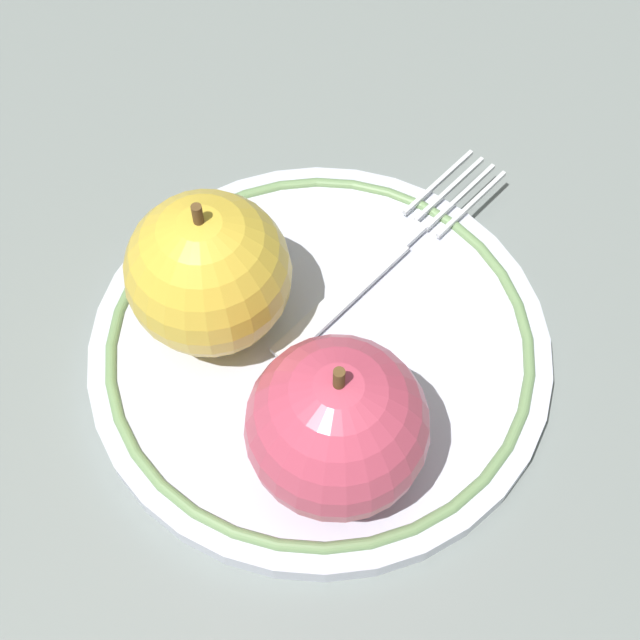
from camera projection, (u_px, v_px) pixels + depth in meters
ground_plane at (362, 362)px, 0.47m from camera, size 2.00×2.00×0.00m
plate at (320, 347)px, 0.47m from camera, size 0.24×0.24×0.02m
apple_red_whole at (208, 273)px, 0.43m from camera, size 0.08×0.08×0.09m
apple_second_whole at (337, 427)px, 0.39m from camera, size 0.08×0.08×0.09m
fork at (384, 258)px, 0.49m from camera, size 0.06×0.18×0.00m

